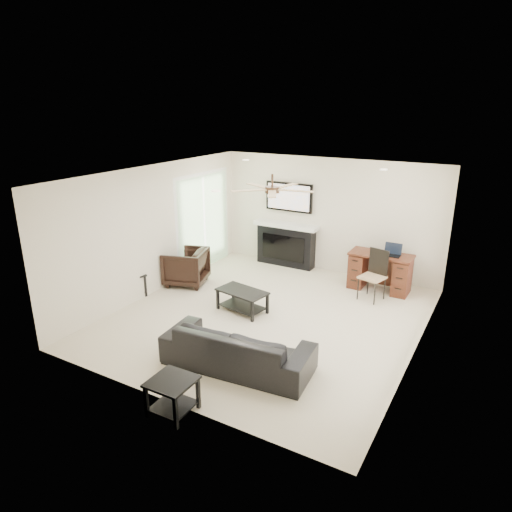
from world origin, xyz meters
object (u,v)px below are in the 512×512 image
at_px(armchair, 186,267).
at_px(coffee_table, 242,301).
at_px(sofa, 238,347).
at_px(desk, 380,272).
at_px(fireplace_unit, 286,225).

distance_m(armchair, coffee_table, 1.80).
height_order(sofa, armchair, armchair).
bearing_deg(sofa, coffee_table, -66.04).
bearing_deg(armchair, desk, 97.07).
bearing_deg(sofa, fireplace_unit, -77.96).
relative_size(armchair, coffee_table, 0.91).
bearing_deg(coffee_table, fireplace_unit, 108.82).
xyz_separation_m(sofa, desk, (0.97, 3.82, 0.07)).
bearing_deg(fireplace_unit, coffee_table, -80.81).
xyz_separation_m(armchair, desk, (3.57, 1.67, 0.01)).
height_order(coffee_table, desk, desk).
relative_size(sofa, armchair, 2.59).
bearing_deg(desk, armchair, -154.93).
height_order(armchair, coffee_table, armchair).
height_order(sofa, fireplace_unit, fireplace_unit).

